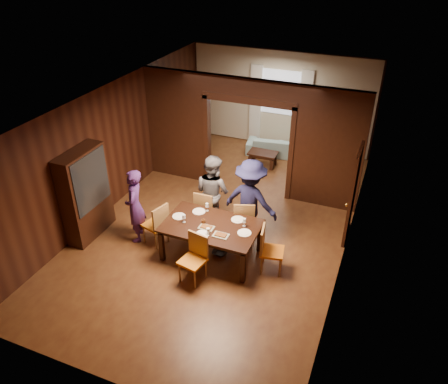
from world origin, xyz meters
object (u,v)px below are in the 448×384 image
at_px(dining_table, 211,240).
at_px(chair_right, 272,250).
at_px(sofa, 278,146).
at_px(chair_far_r, 244,219).
at_px(hutch, 86,194).
at_px(person_navy, 251,200).
at_px(chair_near, 192,260).
at_px(coffee_table, 263,159).
at_px(person_purple, 135,206).
at_px(chair_left, 155,223).
at_px(chair_far_l, 207,209).
at_px(person_grey, 213,192).

height_order(dining_table, chair_right, chair_right).
bearing_deg(sofa, chair_far_r, 87.85).
height_order(chair_right, hutch, hutch).
xyz_separation_m(dining_table, chair_far_r, (0.40, 0.82, 0.10)).
distance_m(person_navy, chair_near, 1.87).
xyz_separation_m(dining_table, coffee_table, (-0.26, 4.23, -0.18)).
distance_m(sofa, chair_near, 5.89).
xyz_separation_m(dining_table, hutch, (-2.76, -0.28, 0.62)).
bearing_deg(person_purple, sofa, 138.84).
height_order(chair_left, chair_right, same).
relative_size(sofa, hutch, 0.91).
height_order(person_purple, coffee_table, person_purple).
relative_size(chair_left, chair_far_r, 1.00).
bearing_deg(chair_far_l, dining_table, 118.01).
height_order(chair_far_l, chair_near, same).
distance_m(person_navy, coffee_table, 3.47).
height_order(sofa, chair_near, chair_near).
distance_m(dining_table, hutch, 2.84).
distance_m(dining_table, chair_far_l, 1.01).
xyz_separation_m(person_grey, chair_right, (1.66, -0.97, -0.39)).
xyz_separation_m(person_purple, sofa, (1.66, 5.13, -0.56)).
bearing_deg(person_grey, chair_right, 171.46).
relative_size(coffee_table, chair_left, 0.82).
xyz_separation_m(person_purple, chair_left, (0.44, 0.02, -0.34)).
xyz_separation_m(chair_far_l, hutch, (-2.27, -1.16, 0.52)).
xyz_separation_m(person_purple, chair_near, (1.68, -0.76, -0.34)).
bearing_deg(coffee_table, person_grey, -92.44).
relative_size(chair_far_r, chair_near, 1.00).
xyz_separation_m(sofa, chair_far_r, (0.46, -4.25, 0.22)).
bearing_deg(coffee_table, sofa, 76.37).
bearing_deg(person_purple, coffee_table, 138.02).
bearing_deg(chair_right, chair_left, 81.36).
bearing_deg(person_navy, person_grey, 3.11).
relative_size(person_grey, hutch, 0.87).
bearing_deg(dining_table, person_purple, -178.10).
relative_size(person_purple, dining_table, 0.87).
xyz_separation_m(sofa, chair_far_l, (-0.44, -4.19, 0.22)).
xyz_separation_m(person_navy, chair_far_l, (-0.99, -0.05, -0.43)).
height_order(person_purple, chair_far_r, person_purple).
bearing_deg(coffee_table, chair_far_r, -79.03).
xyz_separation_m(sofa, hutch, (-2.71, -5.35, 0.73)).
bearing_deg(person_purple, dining_table, 68.65).
bearing_deg(sofa, person_purple, 63.78).
bearing_deg(chair_far_r, dining_table, 44.28).
xyz_separation_m(chair_far_r, chair_near, (-0.44, -1.63, 0.00)).
xyz_separation_m(chair_far_l, chair_far_r, (0.90, -0.06, 0.00)).
bearing_deg(hutch, chair_far_l, 27.05).
height_order(person_grey, chair_left, person_grey).
distance_m(chair_far_l, chair_far_r, 0.90).
height_order(coffee_table, chair_right, chair_right).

